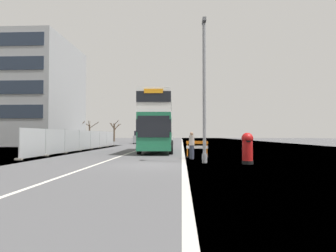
{
  "coord_description": "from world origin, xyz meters",
  "views": [
    {
      "loc": [
        1.6,
        -14.57,
        1.51
      ],
      "look_at": [
        0.57,
        7.13,
        2.2
      ],
      "focal_mm": 30.77,
      "sensor_mm": 36.0,
      "label": 1
    }
  ],
  "objects_px": {
    "lamppost_foreground": "(204,95)",
    "car_oncoming_near": "(166,139)",
    "car_receding_mid": "(140,138)",
    "car_far_side": "(149,137)",
    "car_receding_far": "(144,137)",
    "double_decker_bus": "(157,122)",
    "roadworks_barrier": "(197,147)",
    "red_pillar_postbox": "(247,147)",
    "pedestrian_at_kerb": "(192,145)"
  },
  "relations": [
    {
      "from": "roadworks_barrier",
      "to": "pedestrian_at_kerb",
      "type": "height_order",
      "value": "pedestrian_at_kerb"
    },
    {
      "from": "red_pillar_postbox",
      "to": "car_oncoming_near",
      "type": "height_order",
      "value": "car_oncoming_near"
    },
    {
      "from": "car_receding_far",
      "to": "car_far_side",
      "type": "height_order",
      "value": "car_receding_far"
    },
    {
      "from": "roadworks_barrier",
      "to": "car_oncoming_near",
      "type": "height_order",
      "value": "car_oncoming_near"
    },
    {
      "from": "double_decker_bus",
      "to": "car_receding_mid",
      "type": "distance_m",
      "value": 25.16
    },
    {
      "from": "car_receding_mid",
      "to": "roadworks_barrier",
      "type": "bearing_deg",
      "value": -74.66
    },
    {
      "from": "lamppost_foreground",
      "to": "pedestrian_at_kerb",
      "type": "distance_m",
      "value": 3.8
    },
    {
      "from": "double_decker_bus",
      "to": "car_oncoming_near",
      "type": "distance_m",
      "value": 17.62
    },
    {
      "from": "car_receding_mid",
      "to": "car_receding_far",
      "type": "distance_m",
      "value": 7.12
    },
    {
      "from": "red_pillar_postbox",
      "to": "car_receding_mid",
      "type": "distance_m",
      "value": 36.69
    },
    {
      "from": "car_receding_mid",
      "to": "car_far_side",
      "type": "relative_size",
      "value": 1.01
    },
    {
      "from": "double_decker_bus",
      "to": "lamppost_foreground",
      "type": "bearing_deg",
      "value": -71.01
    },
    {
      "from": "red_pillar_postbox",
      "to": "roadworks_barrier",
      "type": "bearing_deg",
      "value": 118.47
    },
    {
      "from": "car_receding_mid",
      "to": "car_receding_far",
      "type": "bearing_deg",
      "value": 91.17
    },
    {
      "from": "double_decker_bus",
      "to": "car_far_side",
      "type": "height_order",
      "value": "double_decker_bus"
    },
    {
      "from": "car_oncoming_near",
      "to": "car_receding_far",
      "type": "xyz_separation_m",
      "value": [
        -5.2,
        14.15,
        0.13
      ]
    },
    {
      "from": "double_decker_bus",
      "to": "car_receding_mid",
      "type": "xyz_separation_m",
      "value": [
        -5.19,
        24.57,
        -1.63
      ]
    },
    {
      "from": "car_oncoming_near",
      "to": "car_receding_mid",
      "type": "distance_m",
      "value": 8.66
    },
    {
      "from": "double_decker_bus",
      "to": "car_receding_mid",
      "type": "height_order",
      "value": "double_decker_bus"
    },
    {
      "from": "car_receding_far",
      "to": "pedestrian_at_kerb",
      "type": "bearing_deg",
      "value": -78.27
    },
    {
      "from": "double_decker_bus",
      "to": "car_receding_mid",
      "type": "bearing_deg",
      "value": 101.92
    },
    {
      "from": "double_decker_bus",
      "to": "car_far_side",
      "type": "bearing_deg",
      "value": 97.53
    },
    {
      "from": "red_pillar_postbox",
      "to": "pedestrian_at_kerb",
      "type": "height_order",
      "value": "pedestrian_at_kerb"
    },
    {
      "from": "car_receding_far",
      "to": "car_far_side",
      "type": "relative_size",
      "value": 1.11
    },
    {
      "from": "roadworks_barrier",
      "to": "car_oncoming_near",
      "type": "bearing_deg",
      "value": 98.09
    },
    {
      "from": "car_oncoming_near",
      "to": "car_receding_mid",
      "type": "relative_size",
      "value": 1.11
    },
    {
      "from": "roadworks_barrier",
      "to": "car_receding_far",
      "type": "bearing_deg",
      "value": 102.76
    },
    {
      "from": "car_receding_far",
      "to": "red_pillar_postbox",
      "type": "bearing_deg",
      "value": -75.46
    },
    {
      "from": "roadworks_barrier",
      "to": "lamppost_foreground",
      "type": "bearing_deg",
      "value": -87.11
    },
    {
      "from": "red_pillar_postbox",
      "to": "car_receding_far",
      "type": "relative_size",
      "value": 0.37
    },
    {
      "from": "red_pillar_postbox",
      "to": "car_oncoming_near",
      "type": "xyz_separation_m",
      "value": [
        -5.74,
        28.03,
        0.05
      ]
    },
    {
      "from": "car_receding_mid",
      "to": "double_decker_bus",
      "type": "bearing_deg",
      "value": -78.08
    },
    {
      "from": "double_decker_bus",
      "to": "car_receding_far",
      "type": "height_order",
      "value": "double_decker_bus"
    },
    {
      "from": "double_decker_bus",
      "to": "roadworks_barrier",
      "type": "xyz_separation_m",
      "value": [
        3.23,
        -6.1,
        -1.99
      ]
    },
    {
      "from": "roadworks_barrier",
      "to": "car_oncoming_near",
      "type": "xyz_separation_m",
      "value": [
        -3.36,
        23.64,
        0.26
      ]
    },
    {
      "from": "car_receding_mid",
      "to": "pedestrian_at_kerb",
      "type": "height_order",
      "value": "car_receding_mid"
    },
    {
      "from": "lamppost_foreground",
      "to": "car_oncoming_near",
      "type": "bearing_deg",
      "value": 97.37
    },
    {
      "from": "double_decker_bus",
      "to": "car_receding_far",
      "type": "relative_size",
      "value": 2.34
    },
    {
      "from": "lamppost_foreground",
      "to": "double_decker_bus",
      "type": "bearing_deg",
      "value": 108.99
    },
    {
      "from": "roadworks_barrier",
      "to": "car_receding_far",
      "type": "distance_m",
      "value": 38.75
    },
    {
      "from": "car_oncoming_near",
      "to": "car_receding_mid",
      "type": "xyz_separation_m",
      "value": [
        -5.05,
        7.04,
        0.09
      ]
    },
    {
      "from": "roadworks_barrier",
      "to": "car_receding_far",
      "type": "height_order",
      "value": "car_receding_far"
    },
    {
      "from": "car_receding_far",
      "to": "roadworks_barrier",
      "type": "bearing_deg",
      "value": -77.24
    },
    {
      "from": "roadworks_barrier",
      "to": "car_receding_far",
      "type": "relative_size",
      "value": 0.34
    },
    {
      "from": "red_pillar_postbox",
      "to": "car_receding_mid",
      "type": "xyz_separation_m",
      "value": [
        -10.8,
        35.06,
        0.14
      ]
    },
    {
      "from": "car_receding_mid",
      "to": "car_far_side",
      "type": "distance_m",
      "value": 16.12
    },
    {
      "from": "car_oncoming_near",
      "to": "car_far_side",
      "type": "distance_m",
      "value": 23.74
    },
    {
      "from": "pedestrian_at_kerb",
      "to": "roadworks_barrier",
      "type": "bearing_deg",
      "value": 73.73
    },
    {
      "from": "roadworks_barrier",
      "to": "car_receding_mid",
      "type": "relative_size",
      "value": 0.37
    },
    {
      "from": "car_receding_mid",
      "to": "pedestrian_at_kerb",
      "type": "xyz_separation_m",
      "value": [
        8.0,
        -32.1,
        -0.18
      ]
    }
  ]
}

